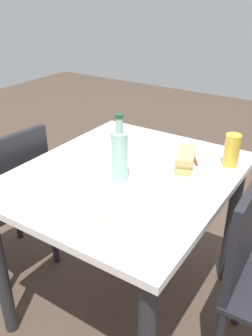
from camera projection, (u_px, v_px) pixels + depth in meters
name	position (u px, v px, depth m)	size (l,w,h in m)	color
ground_plane	(126.00, 300.00, 1.85)	(8.00, 8.00, 0.00)	#47382D
dining_table	(126.00, 197.00, 1.56)	(0.99, 0.85, 0.75)	silver
chair_near	(9.00, 197.00, 1.81)	(0.44, 0.44, 0.86)	black
plate_near	(185.00, 168.00, 1.52)	(0.23, 0.23, 0.01)	silver
baguette_sandwich_near	(186.00, 159.00, 1.50)	(0.19, 0.12, 0.07)	tan
knife_near	(197.00, 166.00, 1.51)	(0.16, 0.10, 0.01)	silver
water_bottle	(120.00, 155.00, 1.39)	(0.07, 0.07, 0.28)	#99C6B7
beer_glass	(232.00, 150.00, 1.53)	(0.07, 0.07, 0.14)	gold
olive_bowl	(91.00, 217.00, 1.18)	(0.11, 0.11, 0.03)	silver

